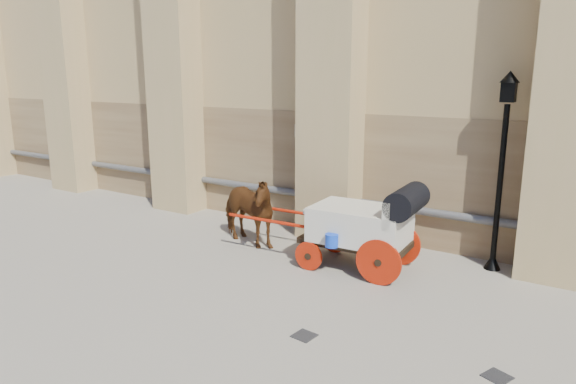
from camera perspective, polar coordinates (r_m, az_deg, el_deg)
The scene contains 6 objects.
ground at distance 9.37m, azimuth -0.64°, elevation -11.69°, with size 90.00×90.00×0.00m, color gray.
horse at distance 11.94m, azimuth -4.75°, elevation -1.96°, with size 0.91×1.99×1.68m, color #5F3514.
carriage at distance 10.44m, azimuth 8.70°, elevation -3.46°, with size 4.20×1.53×1.82m.
street_lamp at distance 10.92m, azimuth 22.63°, elevation 2.57°, with size 0.37×0.37×3.97m.
drain_grate_near at distance 8.15m, azimuth 1.82°, elevation -15.67°, with size 0.32×0.32×0.01m, color black.
drain_grate_far at distance 7.72m, azimuth 22.22°, elevation -18.46°, with size 0.32×0.32×0.01m, color black.
Camera 1 is at (4.69, -7.10, 3.92)m, focal length 32.00 mm.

